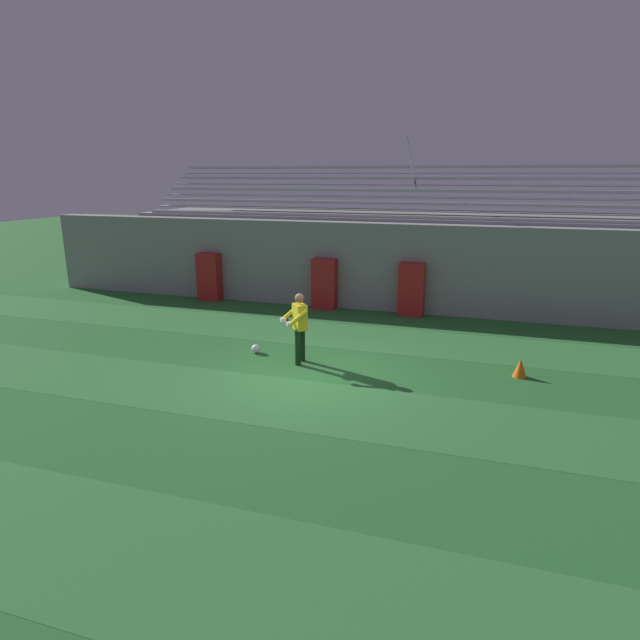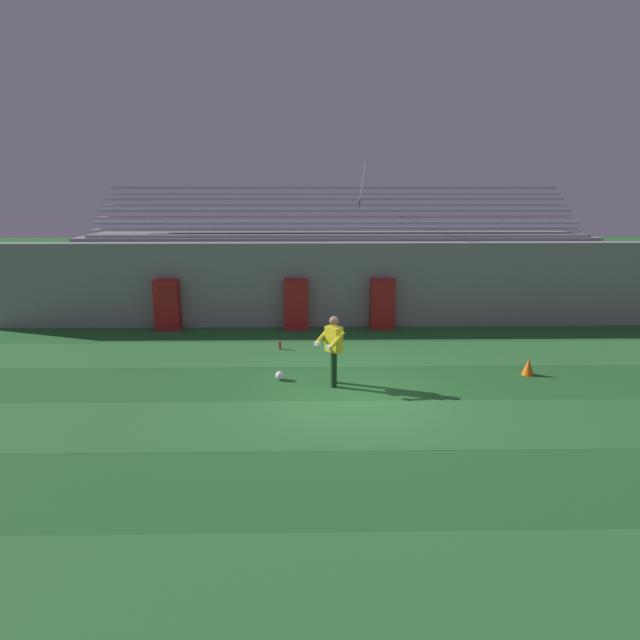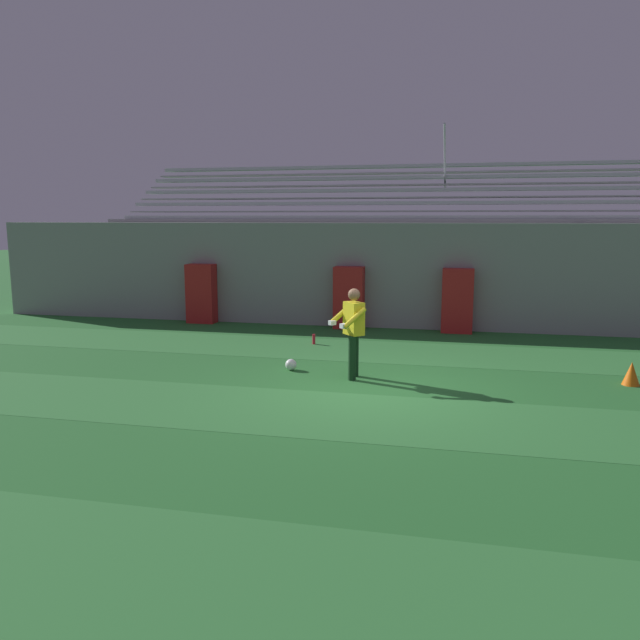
# 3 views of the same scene
# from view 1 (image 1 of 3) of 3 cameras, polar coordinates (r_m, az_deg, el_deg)

# --- Properties ---
(ground_plane) EXTENTS (80.00, 80.00, 0.00)m
(ground_plane) POSITION_cam_1_polar(r_m,az_deg,el_deg) (11.83, -1.52, -5.98)
(ground_plane) COLOR #286B2D
(turf_stripe_near) EXTENTS (28.00, 2.30, 0.01)m
(turf_stripe_near) POSITION_cam_1_polar(r_m,az_deg,el_deg) (7.14, -18.87, -22.53)
(turf_stripe_near) COLOR #337A38
(turf_stripe_near) RESTS_ON ground
(turf_stripe_mid) EXTENTS (28.00, 2.30, 0.01)m
(turf_stripe_mid) POSITION_cam_1_polar(r_m,az_deg,el_deg) (10.61, -4.04, -8.58)
(turf_stripe_mid) COLOR #337A38
(turf_stripe_mid) RESTS_ON ground
(turf_stripe_far) EXTENTS (28.00, 2.30, 0.01)m
(turf_stripe_far) POSITION_cam_1_polar(r_m,az_deg,el_deg) (14.71, 2.55, -1.67)
(turf_stripe_far) COLOR #337A38
(turf_stripe_far) RESTS_ON ground
(back_wall) EXTENTS (24.00, 0.60, 2.80)m
(back_wall) POSITION_cam_1_polar(r_m,az_deg,el_deg) (17.53, 5.46, 5.73)
(back_wall) COLOR gray
(back_wall) RESTS_ON ground
(padding_pillar_gate_left) EXTENTS (0.79, 0.44, 1.66)m
(padding_pillar_gate_left) POSITION_cam_1_polar(r_m,az_deg,el_deg) (17.46, 0.47, 3.85)
(padding_pillar_gate_left) COLOR #B21E1E
(padding_pillar_gate_left) RESTS_ON ground
(padding_pillar_gate_right) EXTENTS (0.79, 0.44, 1.66)m
(padding_pillar_gate_right) POSITION_cam_1_polar(r_m,az_deg,el_deg) (16.86, 9.72, 3.22)
(padding_pillar_gate_right) COLOR #B21E1E
(padding_pillar_gate_right) RESTS_ON ground
(padding_pillar_far_left) EXTENTS (0.79, 0.44, 1.66)m
(padding_pillar_far_left) POSITION_cam_1_polar(r_m,az_deg,el_deg) (19.11, -11.72, 4.53)
(padding_pillar_far_left) COLOR #B21E1E
(padding_pillar_far_left) RESTS_ON ground
(bleacher_stand) EXTENTS (18.00, 4.05, 5.43)m
(bleacher_stand) POSITION_cam_1_polar(r_m,az_deg,el_deg) (19.78, 6.93, 7.08)
(bleacher_stand) COLOR gray
(bleacher_stand) RESTS_ON ground
(goalkeeper) EXTENTS (0.74, 0.74, 1.67)m
(goalkeeper) POSITION_cam_1_polar(r_m,az_deg,el_deg) (12.33, -2.24, -0.41)
(goalkeeper) COLOR #143319
(goalkeeper) RESTS_ON ground
(soccer_ball) EXTENTS (0.22, 0.22, 0.22)m
(soccer_ball) POSITION_cam_1_polar(r_m,az_deg,el_deg) (13.36, -6.86, -3.06)
(soccer_ball) COLOR white
(soccer_ball) RESTS_ON ground
(traffic_cone) EXTENTS (0.30, 0.30, 0.42)m
(traffic_cone) POSITION_cam_1_polar(r_m,az_deg,el_deg) (12.49, 20.57, -4.79)
(traffic_cone) COLOR orange
(traffic_cone) RESTS_ON ground
(water_bottle) EXTENTS (0.07, 0.07, 0.24)m
(water_bottle) POSITION_cam_1_polar(r_m,az_deg,el_deg) (15.66, -3.49, -0.18)
(water_bottle) COLOR red
(water_bottle) RESTS_ON ground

